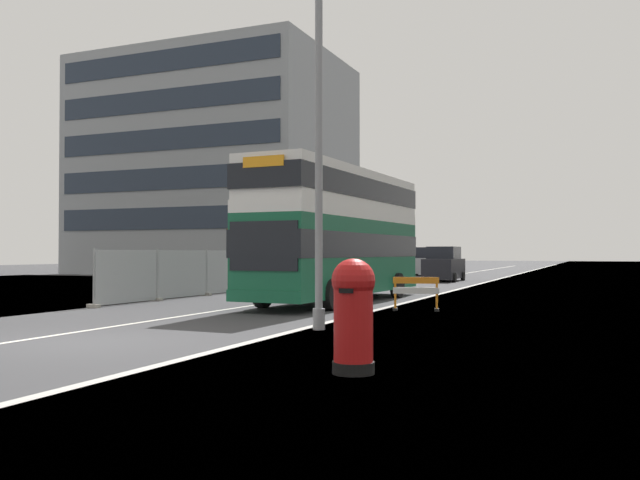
% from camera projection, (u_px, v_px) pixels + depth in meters
% --- Properties ---
extents(ground, '(140.00, 280.00, 0.10)m').
position_uv_depth(ground, '(108.00, 345.00, 13.56)').
color(ground, '#38383A').
extents(double_decker_bus, '(3.04, 11.38, 4.82)m').
position_uv_depth(double_decker_bus, '(339.00, 232.00, 24.79)').
color(double_decker_bus, '#145638').
rests_on(double_decker_bus, ground).
extents(lamppost_foreground, '(0.29, 0.70, 8.86)m').
position_uv_depth(lamppost_foreground, '(319.00, 153.00, 15.95)').
color(lamppost_foreground, gray).
rests_on(lamppost_foreground, ground).
extents(red_pillar_postbox, '(0.67, 0.67, 1.74)m').
position_uv_depth(red_pillar_postbox, '(353.00, 310.00, 10.15)').
color(red_pillar_postbox, black).
rests_on(red_pillar_postbox, ground).
extents(roadworks_barrier, '(1.49, 0.78, 1.05)m').
position_uv_depth(roadworks_barrier, '(416.00, 291.00, 21.03)').
color(roadworks_barrier, orange).
rests_on(roadworks_barrier, ground).
extents(construction_site_fence, '(0.44, 27.40, 1.97)m').
position_uv_depth(construction_site_fence, '(278.00, 270.00, 34.64)').
color(construction_site_fence, '#A8AAAD').
rests_on(construction_site_fence, ground).
extents(car_oncoming_near, '(2.05, 4.46, 2.19)m').
position_uv_depth(car_oncoming_near, '(444.00, 265.00, 42.57)').
color(car_oncoming_near, black).
rests_on(car_oncoming_near, ground).
extents(car_receding_mid, '(1.99, 4.12, 2.23)m').
position_uv_depth(car_receding_mid, '(423.00, 262.00, 53.26)').
color(car_receding_mid, gray).
rests_on(car_receding_mid, ground).
extents(bare_tree_far_verge_near, '(2.19, 2.31, 4.00)m').
position_uv_depth(bare_tree_far_verge_near, '(237.00, 251.00, 45.93)').
color(bare_tree_far_verge_near, '#4C3D2D').
rests_on(bare_tree_far_verge_near, ground).
extents(pedestrian_at_kerb, '(0.34, 0.34, 1.63)m').
position_uv_depth(pedestrian_at_kerb, '(346.00, 299.00, 14.68)').
color(pedestrian_at_kerb, '#2D3342').
rests_on(pedestrian_at_kerb, ground).
extents(backdrop_office_block, '(21.55, 15.49, 18.65)m').
position_uv_depth(backdrop_office_block, '(217.00, 168.00, 59.83)').
color(backdrop_office_block, gray).
rests_on(backdrop_office_block, ground).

